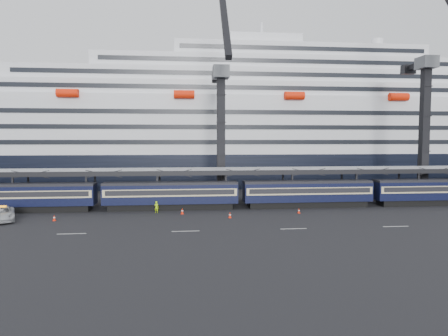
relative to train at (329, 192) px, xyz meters
The scene contains 12 objects.
ground 11.25m from the train, 65.06° to the right, with size 260.00×260.00×0.00m, color black.
train is the anchor object (origin of this frame).
canopy 6.85m from the train, 40.71° to the left, with size 130.00×6.25×5.53m.
cruise_ship 37.56m from the train, 84.34° to the left, with size 214.09×28.84×34.00m.
crane_dark_near 20.10m from the train, 150.76° to the left, with size 4.50×17.75×35.08m.
crane_dark_mid 23.83m from the train, 21.11° to the left, with size 4.50×18.24×39.64m.
pickup_truck 44.21m from the train, behind, with size 2.87×6.22×1.73m, color #B0B3B7.
worker 25.41m from the train, behind, with size 0.59×0.38×1.61m, color #BDFF0D.
traffic_cone_a 38.03m from the train, 169.85° to the right, with size 0.37×0.37×0.74m.
traffic_cone_b 22.15m from the train, behind, with size 0.42×0.42×0.84m.
traffic_cone_c 17.31m from the train, 155.77° to the right, with size 0.38×0.38×0.76m.
traffic_cone_d 7.89m from the train, 141.73° to the right, with size 0.35×0.35×0.69m.
Camera 1 is at (-26.12, -46.93, 9.88)m, focal length 32.00 mm.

